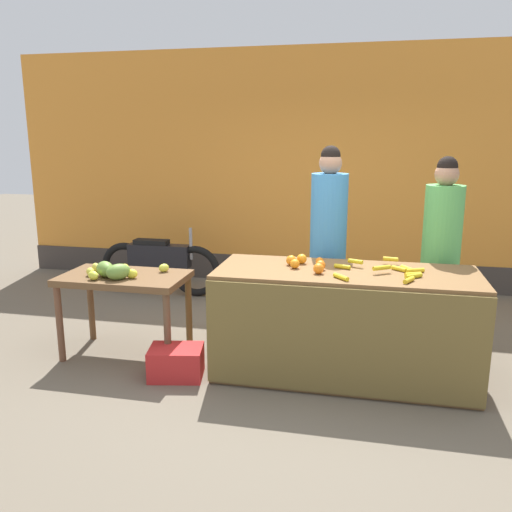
{
  "coord_description": "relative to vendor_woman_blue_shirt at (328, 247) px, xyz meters",
  "views": [
    {
      "loc": [
        0.63,
        -4.19,
        1.98
      ],
      "look_at": [
        -0.31,
        0.15,
        0.96
      ],
      "focal_mm": 36.7,
      "sensor_mm": 36.0,
      "label": 1
    }
  ],
  "objects": [
    {
      "name": "market_wall_back",
      "position": [
        -0.27,
        2.18,
        0.56
      ],
      "size": [
        8.55,
        0.23,
        3.11
      ],
      "color": "orange",
      "rests_on": "ground"
    },
    {
      "name": "banana_bunch_pile",
      "position": [
        0.53,
        -0.68,
        -0.02
      ],
      "size": [
        0.72,
        0.66,
        0.07
      ],
      "color": "gold",
      "rests_on": "fruit_stall_counter"
    },
    {
      "name": "fruit_stall_counter",
      "position": [
        0.2,
        -0.67,
        -0.51
      ],
      "size": [
        2.13,
        0.85,
        0.91
      ],
      "color": "brown",
      "rests_on": "ground"
    },
    {
      "name": "orange_pile",
      "position": [
        -0.13,
        -0.64,
        -0.01
      ],
      "size": [
        0.34,
        0.39,
        0.09
      ],
      "color": "orange",
      "rests_on": "fruit_stall_counter"
    },
    {
      "name": "produce_crate",
      "position": [
        -1.16,
        -1.02,
        -0.83
      ],
      "size": [
        0.49,
        0.4,
        0.26
      ],
      "primitive_type": "cube",
      "rotation": [
        0.0,
        0.0,
        0.19
      ],
      "color": "red",
      "rests_on": "ground"
    },
    {
      "name": "ground_plane",
      "position": [
        -0.27,
        -0.66,
        -0.96
      ],
      "size": [
        24.0,
        24.0,
        0.0
      ],
      "primitive_type": "plane",
      "color": "#665B4C"
    },
    {
      "name": "produce_sack",
      "position": [
        -0.96,
        0.03,
        -0.71
      ],
      "size": [
        0.39,
        0.33,
        0.51
      ],
      "primitive_type": "ellipsoid",
      "rotation": [
        0.0,
        0.0,
        0.1
      ],
      "color": "tan",
      "rests_on": "ground"
    },
    {
      "name": "vendor_woman_blue_shirt",
      "position": [
        0.0,
        0.0,
        0.0
      ],
      "size": [
        0.34,
        0.34,
        1.9
      ],
      "color": "#33333D",
      "rests_on": "ground"
    },
    {
      "name": "vendor_woman_green_shirt",
      "position": [
        1.01,
        0.02,
        -0.05
      ],
      "size": [
        0.34,
        0.34,
        1.81
      ],
      "color": "#33333D",
      "rests_on": "ground"
    },
    {
      "name": "mango_papaya_pile",
      "position": [
        -1.82,
        -0.76,
        -0.14
      ],
      "size": [
        0.73,
        0.52,
        0.14
      ],
      "color": "#D6DD3E",
      "rests_on": "side_table_wooden"
    },
    {
      "name": "side_table_wooden",
      "position": [
        -1.77,
        -0.66,
        -0.3
      ],
      "size": [
        1.12,
        0.64,
        0.76
      ],
      "color": "brown",
      "rests_on": "ground"
    },
    {
      "name": "parked_motorcycle",
      "position": [
        -2.21,
        1.21,
        -0.56
      ],
      "size": [
        1.6,
        0.18,
        0.88
      ],
      "color": "black",
      "rests_on": "ground"
    }
  ]
}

